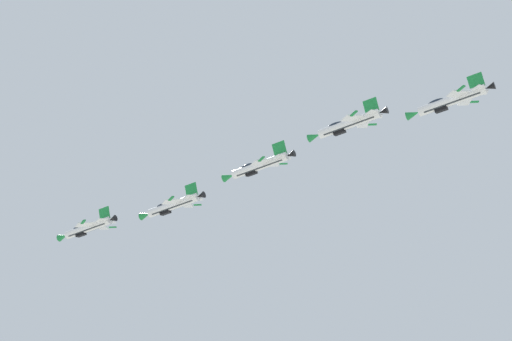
{
  "coord_description": "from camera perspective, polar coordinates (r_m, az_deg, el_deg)",
  "views": [
    {
      "loc": [
        5.01,
        -0.33,
        1.57
      ],
      "look_at": [
        -22.68,
        115.22,
        87.37
      ],
      "focal_mm": 53.19,
      "sensor_mm": 36.0,
      "label": 1
    }
  ],
  "objects": [
    {
      "name": "fighter_jet_left_outer",
      "position": [
        139.59,
        6.91,
        3.47
      ],
      "size": [
        15.59,
        9.69,
        5.01
      ],
      "rotation": [
        0.0,
        -0.39,
        1.26
      ],
      "color": "silver"
    },
    {
      "name": "fighter_jet_right_wing",
      "position": [
        145.54,
        0.21,
        0.34
      ],
      "size": [
        15.59,
        9.43,
        5.24
      ],
      "rotation": [
        0.0,
        -0.46,
        1.26
      ],
      "color": "silver"
    },
    {
      "name": "fighter_jet_left_wing",
      "position": [
        155.02,
        -6.32,
        -2.65
      ],
      "size": [
        15.59,
        9.76,
        4.93
      ],
      "rotation": [
        0.0,
        -0.37,
        1.26
      ],
      "color": "silver"
    },
    {
      "name": "fighter_jet_lead",
      "position": [
        166.87,
        -12.58,
        -4.25
      ],
      "size": [
        15.59,
        9.79,
        4.89
      ],
      "rotation": [
        0.0,
        -0.36,
        1.26
      ],
      "color": "silver"
    },
    {
      "name": "fighter_jet_right_outer",
      "position": [
        136.42,
        14.4,
        5.08
      ],
      "size": [
        15.59,
        9.71,
        4.98
      ],
      "rotation": [
        0.0,
        -0.38,
        1.26
      ],
      "color": "silver"
    }
  ]
}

